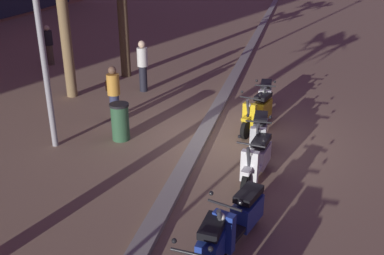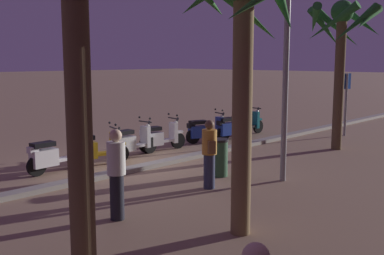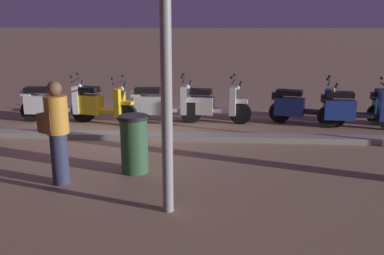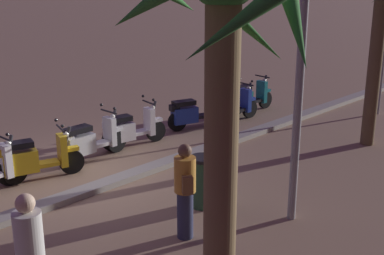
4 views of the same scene
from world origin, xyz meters
name	(u,v)px [view 2 (image 2 of 4)]	position (x,y,z in m)	size (l,w,h in m)	color
ground_plane	(133,165)	(0.00, 0.00, 0.00)	(200.00, 200.00, 0.00)	#93755B
curb_strip	(145,166)	(0.00, 0.54, 0.06)	(60.00, 0.36, 0.12)	gray
scooter_teal_last_in_row	(245,123)	(-6.36, -0.93, 0.46)	(1.81, 0.56, 1.04)	black
scooter_blue_mid_front	(232,128)	(-5.16, -0.62, 0.46)	(1.84, 0.56, 1.17)	black
scooter_blue_tail_end	(205,130)	(-4.07, -0.96, 0.44)	(1.73, 0.79, 1.17)	black
scooter_white_gap_after_mid	(159,137)	(-1.91, -1.00, 0.44)	(1.73, 0.62, 1.17)	black
scooter_silver_far_back	(131,142)	(-0.70, -0.92, 0.46)	(1.77, 0.56, 1.17)	black
scooter_yellow_lead_nearest	(93,149)	(0.76, -0.75, 0.46)	(1.73, 0.77, 1.17)	black
scooter_white_second_in_line	(54,155)	(1.93, -0.83, 0.46)	(1.84, 0.56, 1.17)	black
crossing_sign	(346,97)	(-8.94, 1.91, 1.50)	(0.59, 0.18, 2.40)	#939399
palm_tree_by_mall_entrance	(341,36)	(-6.13, 3.00, 3.66)	(2.51, 2.51, 4.78)	brown
palm_tree_far_corner	(242,31)	(1.98, 5.30, 3.38)	(1.98, 2.02, 4.52)	olive
pedestrian_by_palm_tree	(116,172)	(2.98, 3.24, 0.89)	(0.34, 0.34, 1.68)	black
pedestrian_window_shopping	(209,153)	(0.26, 3.09, 0.83)	(0.39, 0.45, 1.58)	#2D3351
litter_bin	(219,157)	(-0.77, 2.50, 0.48)	(0.48, 0.48, 0.95)	#2D5638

